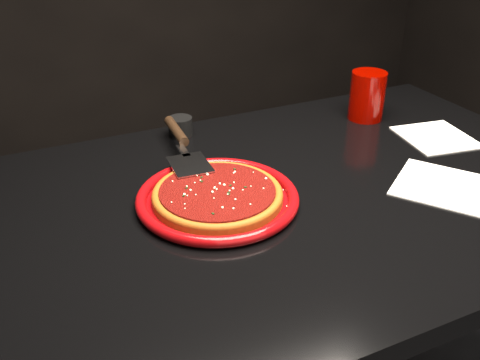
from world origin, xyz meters
name	(u,v)px	position (x,y,z in m)	size (l,w,h in m)	color
table	(296,328)	(0.00, 0.00, 0.38)	(1.20, 0.80, 0.75)	black
plate	(218,198)	(-0.18, 0.02, 0.76)	(0.30, 0.30, 0.02)	maroon
pizza_crust	(218,196)	(-0.18, 0.02, 0.76)	(0.24, 0.24, 0.01)	brown
pizza_crust_rim	(217,194)	(-0.18, 0.02, 0.77)	(0.24, 0.24, 0.02)	brown
pizza_sauce	(217,192)	(-0.18, 0.02, 0.78)	(0.21, 0.21, 0.01)	maroon
parmesan_dusting	(217,189)	(-0.18, 0.02, 0.78)	(0.21, 0.21, 0.01)	beige
basil_flecks	(217,189)	(-0.18, 0.02, 0.78)	(0.19, 0.19, 0.00)	black
pizza_server	(183,145)	(-0.18, 0.21, 0.79)	(0.09, 0.32, 0.02)	silver
cup	(367,96)	(0.32, 0.24, 0.81)	(0.09, 0.09, 0.12)	#870400
napkin_a	(441,186)	(0.24, -0.11, 0.75)	(0.17, 0.17, 0.00)	white
napkin_b	(436,137)	(0.40, 0.07, 0.75)	(0.15, 0.16, 0.00)	white
ramekin	(181,126)	(-0.14, 0.34, 0.77)	(0.06, 0.06, 0.04)	black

